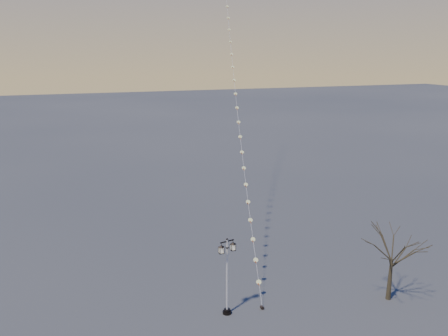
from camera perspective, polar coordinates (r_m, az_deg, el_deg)
name	(u,v)px	position (r m, az deg, el deg)	size (l,w,h in m)	color
ground	(274,310)	(27.19, 6.17, -17.01)	(300.00, 300.00, 0.00)	#414241
street_lamp	(227,273)	(25.56, 0.39, -12.77)	(1.11, 0.55, 4.44)	black
bare_tree	(393,249)	(28.33, 20.08, -9.32)	(2.75, 2.75, 4.56)	#342D1C
kite_train	(234,55)	(41.63, 1.27, 13.72)	(10.79, 35.98, 27.71)	black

